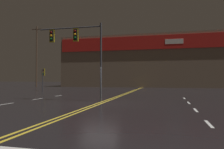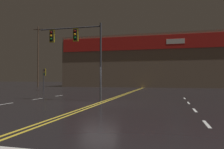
{
  "view_description": "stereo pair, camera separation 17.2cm",
  "coord_description": "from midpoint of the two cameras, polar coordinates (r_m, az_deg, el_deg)",
  "views": [
    {
      "loc": [
        4.3,
        -13.96,
        1.64
      ],
      "look_at": [
        0.0,
        3.49,
        2.0
      ],
      "focal_mm": 35.0,
      "sensor_mm": 36.0,
      "label": 1
    },
    {
      "loc": [
        4.46,
        -13.91,
        1.64
      ],
      "look_at": [
        0.0,
        3.49,
        2.0
      ],
      "focal_mm": 35.0,
      "sensor_mm": 36.0,
      "label": 2
    }
  ],
  "objects": [
    {
      "name": "ground_plane",
      "position": [
        14.7,
        -3.07,
        -7.55
      ],
      "size": [
        200.0,
        200.0,
        0.0
      ],
      "primitive_type": "plane",
      "color": "black"
    },
    {
      "name": "building_backdrop",
      "position": [
        46.28,
        8.93,
        3.17
      ],
      "size": [
        33.28,
        10.23,
        10.21
      ],
      "color": "#7A6651",
      "rests_on": "ground"
    },
    {
      "name": "traffic_signal_corner_northwest",
      "position": [
        31.72,
        -17.17,
        -0.0
      ],
      "size": [
        0.42,
        0.36,
        3.08
      ],
      "color": "#38383D",
      "rests_on": "ground"
    },
    {
      "name": "road_markings",
      "position": [
        12.31,
        -0.31,
        -8.78
      ],
      "size": [
        17.27,
        60.0,
        0.01
      ],
      "color": "gold",
      "rests_on": "ground"
    },
    {
      "name": "traffic_signal_median",
      "position": [
        16.86,
        -9.29,
        8.33
      ],
      "size": [
        5.02,
        0.36,
        5.76
      ],
      "color": "#38383D",
      "rests_on": "ground"
    },
    {
      "name": "utility_pole_row",
      "position": [
        39.48,
        7.8,
        5.29
      ],
      "size": [
        46.07,
        0.26,
        12.28
      ],
      "color": "#4C3828",
      "rests_on": "ground"
    }
  ]
}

